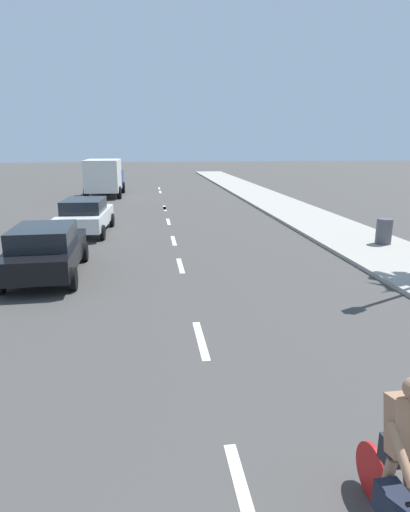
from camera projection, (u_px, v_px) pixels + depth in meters
name	position (u px, v px, depth m)	size (l,w,h in m)	color
ground_plane	(171.00, 231.00, 19.87)	(160.00, 160.00, 0.00)	#423F3D
sidewalk_strip	(311.00, 219.00, 22.72)	(3.60, 80.00, 0.14)	#9E998E
lane_stripe_1	(244.00, 497.00, 4.91)	(0.16, 1.80, 0.01)	white
lane_stripe_2	(201.00, 340.00, 8.87)	(0.16, 1.80, 0.01)	white
lane_stripe_3	(180.00, 265.00, 14.28)	(0.16, 1.80, 0.01)	white
lane_stripe_4	(174.00, 241.00, 17.95)	(0.16, 1.80, 0.01)	white
lane_stripe_5	(168.00, 222.00, 22.34)	(0.16, 1.80, 0.01)	white
lane_stripe_6	(165.00, 208.00, 27.27)	(0.16, 1.80, 0.01)	white
lane_stripe_7	(165.00, 209.00, 26.78)	(0.16, 1.80, 0.01)	white
lane_stripe_8	(160.00, 192.00, 36.09)	(0.16, 1.80, 0.01)	white
lane_stripe_9	(159.00, 188.00, 39.07)	(0.16, 1.80, 0.01)	white
cyclist	(402.00, 472.00, 4.18)	(0.63, 1.71, 1.82)	black
parked_car_black	(46.00, 249.00, 12.96)	(2.21, 4.60, 1.57)	black
parked_car_white	(85.00, 215.00, 19.23)	(2.26, 4.61, 1.57)	white
delivery_truck	(105.00, 176.00, 32.96)	(2.76, 6.28, 2.80)	#23478C
trash_bin_far	(384.00, 231.00, 16.68)	(0.60, 0.60, 0.99)	#47474C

